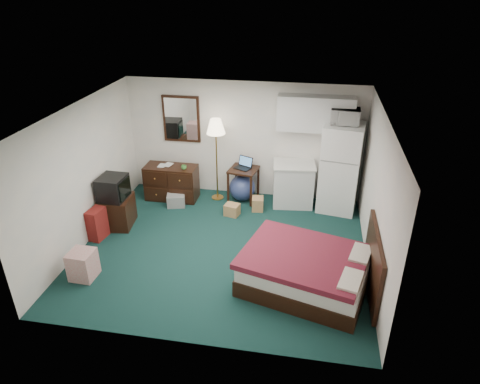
% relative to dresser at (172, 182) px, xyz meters
% --- Properties ---
extents(floor, '(5.00, 4.50, 0.01)m').
position_rel_dresser_xyz_m(floor, '(1.50, -1.71, -0.38)').
color(floor, black).
rests_on(floor, ground).
extents(ceiling, '(5.00, 4.50, 0.01)m').
position_rel_dresser_xyz_m(ceiling, '(1.50, -1.71, 2.12)').
color(ceiling, silver).
rests_on(ceiling, walls).
extents(walls, '(5.01, 4.51, 2.50)m').
position_rel_dresser_xyz_m(walls, '(1.50, -1.71, 0.87)').
color(walls, silver).
rests_on(walls, floor).
extents(mirror, '(0.80, 0.06, 1.00)m').
position_rel_dresser_xyz_m(mirror, '(0.15, 0.51, 1.27)').
color(mirror, white).
rests_on(mirror, walls).
extents(upper_cabinets, '(1.50, 0.35, 0.70)m').
position_rel_dresser_xyz_m(upper_cabinets, '(2.95, 0.36, 1.57)').
color(upper_cabinets, silver).
rests_on(upper_cabinets, walls).
extents(headboard, '(0.06, 1.56, 1.00)m').
position_rel_dresser_xyz_m(headboard, '(3.96, -2.51, 0.17)').
color(headboard, black).
rests_on(headboard, walls).
extents(dresser, '(1.11, 0.51, 0.76)m').
position_rel_dresser_xyz_m(dresser, '(0.00, 0.00, 0.00)').
color(dresser, black).
rests_on(dresser, floor).
extents(floor_lamp, '(0.45, 0.45, 1.79)m').
position_rel_dresser_xyz_m(floor_lamp, '(0.97, 0.17, 0.52)').
color(floor_lamp, '#C78B3B').
rests_on(floor_lamp, floor).
extents(desk, '(0.66, 0.66, 0.72)m').
position_rel_dresser_xyz_m(desk, '(1.54, 0.22, -0.02)').
color(desk, black).
rests_on(desk, floor).
extents(exercise_ball, '(0.65, 0.65, 0.56)m').
position_rel_dresser_xyz_m(exercise_ball, '(1.52, 0.19, -0.10)').
color(exercise_ball, navy).
rests_on(exercise_ball, floor).
extents(kitchen_counter, '(0.88, 0.70, 0.89)m').
position_rel_dresser_xyz_m(kitchen_counter, '(2.60, 0.20, 0.07)').
color(kitchen_counter, silver).
rests_on(kitchen_counter, floor).
extents(fridge, '(0.87, 0.87, 1.83)m').
position_rel_dresser_xyz_m(fridge, '(3.53, 0.17, 0.54)').
color(fridge, white).
rests_on(fridge, floor).
extents(bed, '(2.15, 1.87, 0.59)m').
position_rel_dresser_xyz_m(bed, '(2.98, -2.51, -0.08)').
color(bed, '#59162D').
rests_on(bed, floor).
extents(tv_stand, '(0.66, 0.71, 0.59)m').
position_rel_dresser_xyz_m(tv_stand, '(-0.71, -1.27, -0.08)').
color(tv_stand, black).
rests_on(tv_stand, floor).
extents(suitcase, '(0.28, 0.40, 0.59)m').
position_rel_dresser_xyz_m(suitcase, '(-0.86, -1.77, -0.08)').
color(suitcase, '#5D1616').
rests_on(suitcase, floor).
extents(retail_box, '(0.40, 0.40, 0.48)m').
position_rel_dresser_xyz_m(retail_box, '(-0.56, -2.89, -0.14)').
color(retail_box, beige).
rests_on(retail_box, floor).
extents(file_bin, '(0.43, 0.36, 0.26)m').
position_rel_dresser_xyz_m(file_bin, '(0.19, -0.34, -0.25)').
color(file_bin, gray).
rests_on(file_bin, floor).
extents(cardboard_box_a, '(0.33, 0.30, 0.24)m').
position_rel_dresser_xyz_m(cardboard_box_a, '(1.43, -0.51, -0.26)').
color(cardboard_box_a, olive).
rests_on(cardboard_box_a, floor).
extents(cardboard_box_b, '(0.26, 0.30, 0.27)m').
position_rel_dresser_xyz_m(cardboard_box_b, '(1.91, -0.20, -0.24)').
color(cardboard_box_b, olive).
rests_on(cardboard_box_b, floor).
extents(laptop, '(0.42, 0.39, 0.23)m').
position_rel_dresser_xyz_m(laptop, '(1.52, 0.23, 0.46)').
color(laptop, black).
rests_on(laptop, desk).
extents(crt_tv, '(0.51, 0.55, 0.45)m').
position_rel_dresser_xyz_m(crt_tv, '(-0.70, -1.29, 0.44)').
color(crt_tv, black).
rests_on(crt_tv, tv_stand).
extents(microwave, '(0.55, 0.32, 0.37)m').
position_rel_dresser_xyz_m(microwave, '(3.51, 0.20, 1.63)').
color(microwave, white).
rests_on(microwave, fridge).
extents(book_a, '(0.15, 0.02, 0.21)m').
position_rel_dresser_xyz_m(book_a, '(-0.26, -0.01, 0.48)').
color(book_a, olive).
rests_on(book_a, dresser).
extents(book_b, '(0.17, 0.06, 0.22)m').
position_rel_dresser_xyz_m(book_b, '(-0.15, 0.06, 0.49)').
color(book_b, olive).
rests_on(book_b, dresser).
extents(mug, '(0.12, 0.10, 0.11)m').
position_rel_dresser_xyz_m(mug, '(0.33, -0.10, 0.43)').
color(mug, '#448B3A').
rests_on(mug, dresser).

